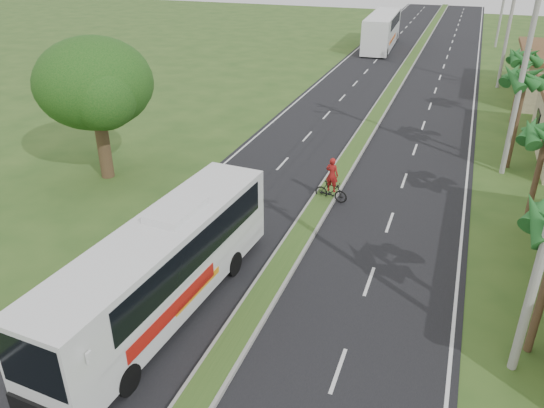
% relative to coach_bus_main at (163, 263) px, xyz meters
% --- Properties ---
extents(ground, '(180.00, 180.00, 0.00)m').
position_rel_coach_bus_main_xyz_m(ground, '(2.89, -0.79, -2.01)').
color(ground, '#2F4F1D').
rests_on(ground, ground).
extents(road_asphalt, '(14.00, 160.00, 0.02)m').
position_rel_coach_bus_main_xyz_m(road_asphalt, '(2.89, 19.21, -2.00)').
color(road_asphalt, black).
rests_on(road_asphalt, ground).
extents(median_strip, '(1.20, 160.00, 0.18)m').
position_rel_coach_bus_main_xyz_m(median_strip, '(2.89, 19.21, -1.91)').
color(median_strip, gray).
rests_on(median_strip, ground).
extents(lane_edge_left, '(0.12, 160.00, 0.01)m').
position_rel_coach_bus_main_xyz_m(lane_edge_left, '(-3.81, 19.21, -2.01)').
color(lane_edge_left, silver).
rests_on(lane_edge_left, ground).
extents(lane_edge_right, '(0.12, 160.00, 0.01)m').
position_rel_coach_bus_main_xyz_m(lane_edge_right, '(9.59, 19.21, -2.01)').
color(lane_edge_right, silver).
rests_on(lane_edge_right, ground).
extents(palm_verge_c, '(2.40, 2.40, 5.85)m').
position_rel_coach_bus_main_xyz_m(palm_verge_c, '(11.69, 18.21, 3.11)').
color(palm_verge_c, '#473321').
rests_on(palm_verge_c, ground).
extents(palm_verge_d, '(2.40, 2.40, 5.25)m').
position_rel_coach_bus_main_xyz_m(palm_verge_d, '(12.19, 27.21, 2.54)').
color(palm_verge_d, '#473321').
rests_on(palm_verge_d, ground).
extents(shade_tree, '(6.30, 6.00, 7.54)m').
position_rel_coach_bus_main_xyz_m(shade_tree, '(-9.22, 9.23, 3.01)').
color(shade_tree, '#473321').
rests_on(shade_tree, ground).
extents(utility_pole_b, '(3.20, 0.28, 12.00)m').
position_rel_coach_bus_main_xyz_m(utility_pole_b, '(11.36, 17.21, 4.24)').
color(utility_pole_b, gray).
rests_on(utility_pole_b, ground).
extents(utility_pole_c, '(1.60, 0.28, 11.00)m').
position_rel_coach_bus_main_xyz_m(utility_pole_c, '(11.39, 37.21, 3.66)').
color(utility_pole_c, gray).
rests_on(utility_pole_c, ground).
extents(coach_bus_main, '(3.08, 11.45, 3.66)m').
position_rel_coach_bus_main_xyz_m(coach_bus_main, '(0.00, 0.00, 0.00)').
color(coach_bus_main, silver).
rests_on(coach_bus_main, ground).
extents(coach_bus_far, '(3.44, 13.27, 3.83)m').
position_rel_coach_bus_main_xyz_m(coach_bus_far, '(-1.42, 52.04, 0.16)').
color(coach_bus_far, white).
rests_on(coach_bus_far, ground).
extents(motorcyclist, '(1.77, 0.75, 2.32)m').
position_rel_coach_bus_main_xyz_m(motorcyclist, '(3.24, 10.49, -1.17)').
color(motorcyclist, black).
rests_on(motorcyclist, ground).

